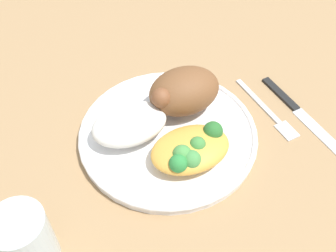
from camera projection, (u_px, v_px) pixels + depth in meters
ground_plane at (168, 138)px, 0.59m from camera, size 2.00×2.00×0.00m
plate at (168, 134)px, 0.58m from camera, size 0.26×0.26×0.02m
roasted_chicken at (183, 91)px, 0.58m from camera, size 0.11×0.08×0.06m
rice_pile at (129, 124)px, 0.56m from camera, size 0.11×0.07×0.04m
mac_cheese_with_broccoli at (191, 149)px, 0.53m from camera, size 0.11×0.08×0.04m
fork at (268, 111)px, 0.62m from camera, size 0.03×0.14×0.01m
knife at (297, 109)px, 0.62m from camera, size 0.03×0.19×0.01m
water_glass at (25, 240)px, 0.44m from camera, size 0.06×0.06×0.08m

